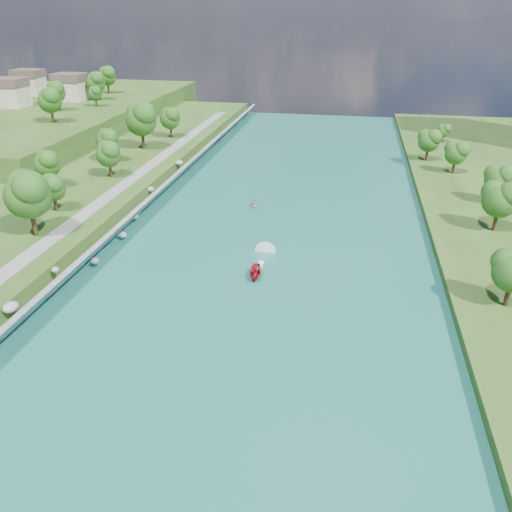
# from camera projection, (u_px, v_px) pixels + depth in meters

# --- Properties ---
(ground) EXTENTS (260.00, 260.00, 0.00)m
(ground) POSITION_uv_depth(u_px,v_px,m) (236.00, 320.00, 64.36)
(ground) COLOR #2D5119
(ground) RESTS_ON ground
(river_water) EXTENTS (55.00, 240.00, 0.10)m
(river_water) POSITION_uv_depth(u_px,v_px,m) (263.00, 253.00, 81.92)
(river_water) COLOR #175951
(river_water) RESTS_ON ground
(ridge_west) EXTENTS (60.00, 120.00, 9.00)m
(ridge_west) POSITION_uv_depth(u_px,v_px,m) (51.00, 118.00, 159.71)
(ridge_west) COLOR #2D5119
(ridge_west) RESTS_ON ground
(riprap_bank) EXTENTS (3.96, 236.00, 4.07)m
(riprap_bank) POSITION_uv_depth(u_px,v_px,m) (112.00, 234.00, 84.46)
(riprap_bank) COLOR slate
(riprap_bank) RESTS_ON ground
(riverside_path) EXTENTS (3.00, 200.00, 0.10)m
(riverside_path) POSITION_uv_depth(u_px,v_px,m) (78.00, 219.00, 85.82)
(riverside_path) COLOR gray
(riverside_path) RESTS_ON berm_west
(ridge_houses) EXTENTS (29.50, 29.50, 8.40)m
(ridge_houses) POSITION_uv_depth(u_px,v_px,m) (37.00, 87.00, 161.21)
(ridge_houses) COLOR beige
(ridge_houses) RESTS_ON ridge_west
(trees_east) EXTENTS (16.20, 143.65, 10.51)m
(trees_east) POSITION_uv_depth(u_px,v_px,m) (496.00, 208.00, 84.23)
(trees_east) COLOR #134916
(trees_east) RESTS_ON berm_east
(trees_ridge) EXTENTS (14.48, 56.00, 10.84)m
(trees_ridge) POSITION_uv_depth(u_px,v_px,m) (82.00, 88.00, 152.48)
(trees_ridge) COLOR #134916
(trees_ridge) RESTS_ON ridge_west
(motorboat) EXTENTS (3.60, 18.93, 2.11)m
(motorboat) POSITION_uv_depth(u_px,v_px,m) (257.00, 269.00, 75.45)
(motorboat) COLOR #AC0D1D
(motorboat) RESTS_ON river_water
(raft) EXTENTS (2.85, 3.39, 1.47)m
(raft) POSITION_uv_depth(u_px,v_px,m) (254.00, 205.00, 100.89)
(raft) COLOR #999BA1
(raft) RESTS_ON river_water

